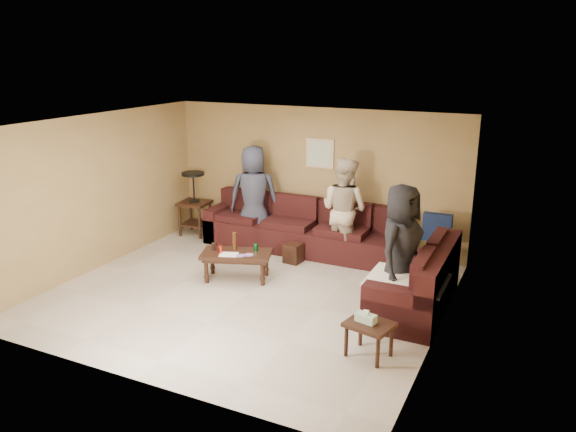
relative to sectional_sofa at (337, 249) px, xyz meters
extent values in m
plane|color=#B0A495|center=(-0.81, -1.52, -0.33)|extent=(5.50, 5.50, 0.00)
cube|color=beige|center=(-0.81, -1.52, 2.12)|extent=(5.50, 5.00, 0.10)
cube|color=olive|center=(-0.81, 0.98, 0.92)|extent=(5.50, 0.10, 2.50)
cube|color=olive|center=(-0.81, -4.02, 0.92)|extent=(5.50, 0.10, 2.50)
cube|color=olive|center=(-3.56, -1.52, 0.92)|extent=(0.10, 5.00, 2.50)
cube|color=olive|center=(1.94, -1.52, 0.92)|extent=(0.10, 5.00, 2.50)
cube|color=black|center=(-0.81, 0.53, -0.10)|extent=(3.70, 0.90, 0.45)
cube|color=black|center=(-0.81, 0.86, 0.35)|extent=(3.70, 0.24, 0.45)
cube|color=black|center=(-2.54, 0.53, -0.01)|extent=(0.24, 0.90, 0.63)
cube|color=black|center=(1.49, -0.92, -0.10)|extent=(0.90, 2.00, 0.45)
cube|color=black|center=(1.82, -0.92, 0.35)|extent=(0.24, 2.00, 0.45)
cube|color=black|center=(1.49, -1.80, -0.01)|extent=(0.90, 0.24, 0.63)
cube|color=#131E3D|center=(1.49, 0.53, 0.42)|extent=(0.45, 0.14, 0.45)
cube|color=white|center=(1.49, -1.37, 0.25)|extent=(1.00, 0.85, 0.04)
cube|color=black|center=(-1.24, -1.11, 0.09)|extent=(1.18, 0.86, 0.06)
cube|color=black|center=(-1.24, -1.11, 0.03)|extent=(1.08, 0.76, 0.05)
cylinder|color=black|center=(-1.59, -1.43, -0.13)|extent=(0.07, 0.07, 0.39)
cylinder|color=black|center=(-0.77, -1.15, -0.13)|extent=(0.07, 0.07, 0.39)
cylinder|color=black|center=(-1.72, -1.07, -0.13)|extent=(0.07, 0.07, 0.39)
cylinder|color=black|center=(-0.89, -0.78, -0.13)|extent=(0.07, 0.07, 0.39)
cylinder|color=#B42314|center=(-1.45, -1.23, 0.18)|extent=(0.07, 0.07, 0.12)
cylinder|color=#14742A|center=(-1.00, -0.92, 0.18)|extent=(0.07, 0.07, 0.12)
cylinder|color=#371C0C|center=(-1.33, -1.01, 0.26)|extent=(0.07, 0.07, 0.28)
cylinder|color=black|center=(-1.61, -1.16, 0.18)|extent=(0.08, 0.08, 0.11)
cube|color=white|center=(-1.29, -1.25, 0.12)|extent=(0.34, 0.30, 0.00)
cylinder|color=#D64B89|center=(-1.10, -1.21, 0.12)|extent=(0.14, 0.14, 0.01)
cylinder|color=#D64B89|center=(-1.01, -1.13, 0.12)|extent=(0.14, 0.14, 0.01)
cube|color=black|center=(-3.11, 0.49, 0.30)|extent=(0.58, 0.58, 0.05)
cube|color=black|center=(-3.11, 0.49, -0.11)|extent=(0.51, 0.51, 0.03)
cylinder|color=black|center=(-3.30, 0.26, -0.01)|extent=(0.05, 0.05, 0.62)
cylinder|color=black|center=(-2.88, 0.30, -0.01)|extent=(0.05, 0.05, 0.62)
cylinder|color=black|center=(-3.34, 0.69, -0.01)|extent=(0.05, 0.05, 0.62)
cylinder|color=black|center=(-2.91, 0.73, -0.01)|extent=(0.05, 0.05, 0.62)
cylinder|color=black|center=(-3.11, 0.49, 0.34)|extent=(0.19, 0.19, 0.03)
cylinder|color=black|center=(-3.11, 0.49, 0.61)|extent=(0.03, 0.03, 0.52)
cylinder|color=black|center=(-3.11, 0.49, 0.87)|extent=(0.43, 0.43, 0.05)
cube|color=black|center=(1.32, -2.44, 0.08)|extent=(0.60, 0.53, 0.05)
cylinder|color=black|center=(1.09, -2.55, -0.12)|extent=(0.05, 0.05, 0.41)
cylinder|color=black|center=(1.49, -2.64, -0.12)|extent=(0.05, 0.05, 0.41)
cylinder|color=black|center=(1.16, -2.24, -0.12)|extent=(0.05, 0.05, 0.41)
cylinder|color=black|center=(1.56, -2.33, -0.12)|extent=(0.05, 0.05, 0.41)
cube|color=silver|center=(1.28, -2.44, 0.15)|extent=(0.26, 0.17, 0.10)
cube|color=white|center=(1.28, -2.44, 0.22)|extent=(0.06, 0.04, 0.05)
cube|color=black|center=(-0.75, -0.06, -0.16)|extent=(0.30, 0.30, 0.33)
cube|color=tan|center=(-0.71, 0.96, 1.37)|extent=(0.52, 0.03, 0.52)
cube|color=beige|center=(-0.71, 0.95, 1.37)|extent=(0.44, 0.01, 0.44)
imported|color=#2E3141|center=(-1.80, 0.49, 0.59)|extent=(1.05, 0.88, 1.84)
imported|color=#C2AE90|center=(-0.04, 0.41, 0.56)|extent=(1.01, 0.88, 1.77)
imported|color=black|center=(1.31, -1.09, 0.57)|extent=(0.73, 0.97, 1.78)
camera|label=1|loc=(2.99, -8.13, 3.13)|focal=35.00mm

